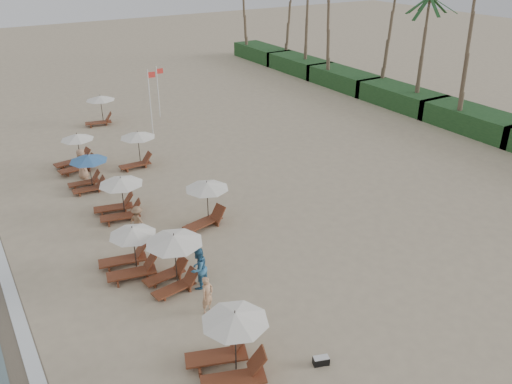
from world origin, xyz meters
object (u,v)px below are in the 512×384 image
inland_station_2 (99,107)px  lounger_station_2 (128,253)px  lounger_station_4 (87,172)px  lounger_station_0 (228,347)px  lounger_station_3 (118,198)px  duffel_bag (321,361)px  beachgoer_far_b (82,164)px  flag_pole_near (150,100)px  inland_station_1 (136,146)px  beachgoer_near (207,295)px  beachgoer_mid_b (138,221)px  lounger_station_1 (171,259)px  inland_station_0 (205,201)px  beachgoer_mid_a (198,268)px  lounger_station_5 (75,155)px

inland_station_2 → lounger_station_2: bearing=-103.2°
lounger_station_2 → lounger_station_4: (0.76, 9.28, 0.15)m
lounger_station_0 → lounger_station_4: size_ratio=1.14×
lounger_station_3 → duffel_bag: bearing=-80.1°
beachgoer_far_b → flag_pole_near: 8.15m
flag_pole_near → lounger_station_3: bearing=-119.7°
inland_station_1 → beachgoer_near: inland_station_1 is taller
beachgoer_mid_b → flag_pole_near: 14.41m
beachgoer_far_b → lounger_station_3: bearing=-164.3°
lounger_station_3 → inland_station_1: size_ratio=1.01×
inland_station_1 → lounger_station_2: bearing=-111.7°
lounger_station_0 → duffel_bag: bearing=-24.8°
beachgoer_mid_b → lounger_station_4: bearing=-24.4°
lounger_station_4 → beachgoer_near: size_ratio=1.51×
beachgoer_far_b → lounger_station_1: bearing=-166.4°
inland_station_0 → inland_station_2: size_ratio=1.04×
inland_station_0 → inland_station_2: same height
lounger_station_0 → beachgoer_mid_b: 10.24m
duffel_bag → beachgoer_mid_b: bearing=101.1°
lounger_station_2 → flag_pole_near: flag_pole_near is taller
lounger_station_1 → inland_station_0: 5.28m
lounger_station_0 → flag_pole_near: 24.17m
lounger_station_4 → beachgoer_near: 13.58m
lounger_station_3 → inland_station_2: bearing=76.9°
lounger_station_3 → beachgoer_near: lounger_station_3 is taller
beachgoer_far_b → duffel_bag: beachgoer_far_b is taller
lounger_station_0 → beachgoer_mid_a: (1.26, 4.83, -0.16)m
lounger_station_1 → inland_station_0: bearing=48.4°
inland_station_0 → beachgoer_far_b: (-3.75, 9.02, -0.38)m
lounger_station_3 → beachgoer_near: size_ratio=1.69×
lounger_station_1 → lounger_station_5: lounger_station_1 is taller
inland_station_0 → flag_pole_near: size_ratio=0.57×
lounger_station_5 → beachgoer_far_b: bearing=-88.9°
lounger_station_0 → inland_station_2: lounger_station_0 is taller
lounger_station_5 → beachgoer_mid_b: (0.52, -9.87, -0.19)m
inland_station_1 → lounger_station_4: bearing=-154.9°
lounger_station_2 → inland_station_1: (4.36, 10.96, 0.42)m
lounger_station_2 → duffel_bag: bearing=-67.3°
lounger_station_3 → beachgoer_mid_a: size_ratio=1.45×
lounger_station_2 → inland_station_1: inland_station_1 is taller
lounger_station_1 → inland_station_2: bearing=80.8°
lounger_station_4 → inland_station_1: bearing=25.1°
lounger_station_1 → beachgoer_near: bearing=-78.3°
inland_station_0 → beachgoer_mid_a: 5.32m
lounger_station_5 → beachgoer_mid_a: lounger_station_5 is taller
lounger_station_0 → beachgoer_far_b: lounger_station_0 is taller
lounger_station_5 → beachgoer_near: (0.75, -16.89, -0.17)m
lounger_station_3 → flag_pole_near: flag_pole_near is taller
lounger_station_3 → beachgoer_far_b: 5.84m
lounger_station_3 → inland_station_1: bearing=61.7°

